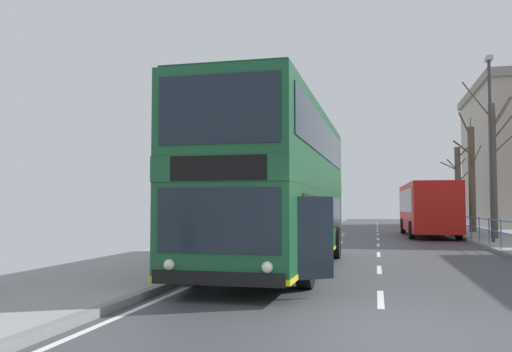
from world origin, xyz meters
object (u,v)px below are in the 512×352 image
(double_decker_bus_main, at_px, (278,186))
(bare_tree_far_00, at_px, (458,186))
(bare_tree_far_01, at_px, (472,177))
(background_bus_far_lane, at_px, (427,208))
(bare_tree_far_02, at_px, (493,167))
(street_lamp_far_side, at_px, (491,135))

(double_decker_bus_main, distance_m, bare_tree_far_00, 29.81)
(bare_tree_far_00, relative_size, bare_tree_far_01, 0.82)
(background_bus_far_lane, xyz_separation_m, bare_tree_far_02, (2.84, -3.99, 2.04))
(double_decker_bus_main, height_order, street_lamp_far_side, street_lamp_far_side)
(bare_tree_far_00, bearing_deg, street_lamp_far_side, -93.25)
(street_lamp_far_side, bearing_deg, bare_tree_far_00, 86.75)
(bare_tree_far_01, bearing_deg, double_decker_bus_main, -111.53)
(double_decker_bus_main, xyz_separation_m, street_lamp_far_side, (7.66, 11.30, 2.67))
(street_lamp_far_side, bearing_deg, double_decker_bus_main, -124.12)
(street_lamp_far_side, distance_m, bare_tree_far_01, 10.27)
(street_lamp_far_side, xyz_separation_m, bare_tree_far_02, (0.68, 3.07, -1.25))
(background_bus_far_lane, bearing_deg, bare_tree_far_02, -54.56)
(background_bus_far_lane, height_order, bare_tree_far_00, bare_tree_far_00)
(bare_tree_far_00, bearing_deg, bare_tree_far_02, -91.19)
(background_bus_far_lane, distance_m, bare_tree_far_00, 10.75)
(bare_tree_far_02, bearing_deg, bare_tree_far_00, 88.81)
(bare_tree_far_00, distance_m, bare_tree_far_02, 14.15)
(bare_tree_far_01, relative_size, bare_tree_far_02, 0.94)
(background_bus_far_lane, height_order, bare_tree_far_02, bare_tree_far_02)
(double_decker_bus_main, relative_size, bare_tree_far_00, 1.83)
(street_lamp_far_side, bearing_deg, bare_tree_far_02, 77.47)
(bare_tree_far_00, height_order, bare_tree_far_01, bare_tree_far_01)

